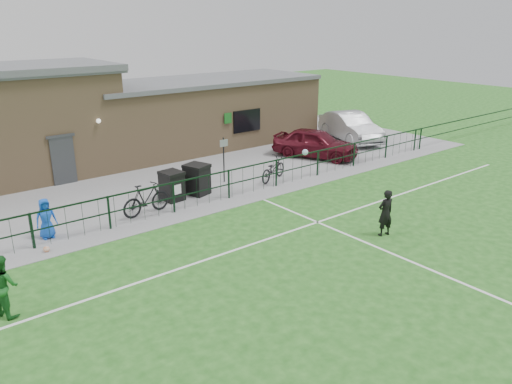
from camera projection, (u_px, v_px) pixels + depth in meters
ground at (370, 284)px, 13.57m from camera, size 90.00×90.00×0.00m
paving_strip at (144, 172)px, 23.56m from camera, size 34.00×13.00×0.02m
pitch_line_touch at (211, 205)px, 19.34m from camera, size 28.00×0.10×0.01m
pitch_line_mid at (275, 237)px, 16.53m from camera, size 28.00×0.10×0.01m
pitch_line_perp at (414, 263)px, 14.75m from camera, size 0.10×16.00×0.01m
perimeter_fence at (208, 189)px, 19.29m from camera, size 28.00×0.10×1.20m
wheelie_bin_left at (197, 180)px, 20.37m from camera, size 1.01×1.08×1.17m
wheelie_bin_right at (172, 187)px, 19.69m from camera, size 0.82×0.90×1.09m
sign_post at (224, 160)px, 21.76m from camera, size 0.07×0.07×2.00m
car_maroon at (315, 143)px, 25.83m from camera, size 3.46×4.75×1.50m
car_silver at (350, 127)px, 29.40m from camera, size 3.27×5.33×1.66m
bicycle_d at (146, 199)px, 18.23m from camera, size 2.01×0.78×1.18m
bicycle_e at (273, 169)px, 22.17m from camera, size 2.08×1.34×1.03m
spectator_child at (46, 218)px, 16.20m from camera, size 0.67×0.44×1.36m
goalkeeper_kick at (383, 211)px, 16.45m from camera, size 1.07×3.56×2.42m
outfield_player at (3, 286)px, 11.93m from camera, size 0.84×0.93×1.58m
ball_ground at (46, 249)px, 15.40m from camera, size 0.20×0.20×0.20m
clubhouse at (97, 118)px, 24.53m from camera, size 24.25×5.40×4.96m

